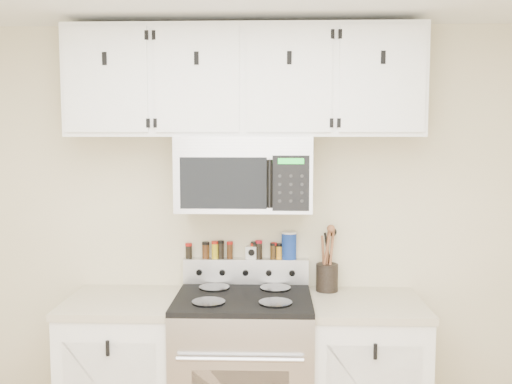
% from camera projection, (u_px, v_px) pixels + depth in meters
% --- Properties ---
extents(back_wall, '(3.50, 0.01, 2.50)m').
position_uv_depth(back_wall, '(246.00, 233.00, 3.49)').
color(back_wall, '#C2B892').
rests_on(back_wall, floor).
extents(range, '(0.76, 0.65, 1.10)m').
position_uv_depth(range, '(244.00, 375.00, 3.25)').
color(range, '#B7B7BA').
rests_on(range, floor).
extents(base_cabinet_left, '(0.64, 0.62, 0.92)m').
position_uv_depth(base_cabinet_left, '(125.00, 376.00, 3.30)').
color(base_cabinet_left, white).
rests_on(base_cabinet_left, floor).
extents(base_cabinet_right, '(0.64, 0.62, 0.92)m').
position_uv_depth(base_cabinet_right, '(364.00, 379.00, 3.25)').
color(base_cabinet_right, white).
rests_on(base_cabinet_right, floor).
extents(microwave, '(0.76, 0.44, 0.42)m').
position_uv_depth(microwave, '(244.00, 174.00, 3.27)').
color(microwave, '#9E9EA3').
rests_on(microwave, back_wall).
extents(upper_cabinets, '(2.00, 0.35, 0.62)m').
position_uv_depth(upper_cabinets, '(244.00, 82.00, 3.24)').
color(upper_cabinets, white).
rests_on(upper_cabinets, back_wall).
extents(utensil_crock, '(0.13, 0.13, 0.38)m').
position_uv_depth(utensil_crock, '(327.00, 275.00, 3.40)').
color(utensil_crock, black).
rests_on(utensil_crock, base_cabinet_right).
extents(kitchen_timer, '(0.08, 0.07, 0.08)m').
position_uv_depth(kitchen_timer, '(252.00, 252.00, 3.47)').
color(kitchen_timer, silver).
rests_on(kitchen_timer, range).
extents(salt_canister, '(0.09, 0.09, 0.17)m').
position_uv_depth(salt_canister, '(289.00, 245.00, 3.45)').
color(salt_canister, navy).
rests_on(salt_canister, range).
extents(spice_jar_0, '(0.04, 0.04, 0.09)m').
position_uv_depth(spice_jar_0, '(189.00, 251.00, 3.48)').
color(spice_jar_0, black).
rests_on(spice_jar_0, range).
extents(spice_jar_1, '(0.05, 0.05, 0.10)m').
position_uv_depth(spice_jar_1, '(206.00, 250.00, 3.47)').
color(spice_jar_1, '#462610').
rests_on(spice_jar_1, range).
extents(spice_jar_2, '(0.04, 0.04, 0.11)m').
position_uv_depth(spice_jar_2, '(215.00, 250.00, 3.47)').
color(spice_jar_2, gold).
rests_on(spice_jar_2, range).
extents(spice_jar_3, '(0.04, 0.04, 0.11)m').
position_uv_depth(spice_jar_3, '(221.00, 249.00, 3.47)').
color(spice_jar_3, black).
rests_on(spice_jar_3, range).
extents(spice_jar_4, '(0.04, 0.04, 0.10)m').
position_uv_depth(spice_jar_4, '(230.00, 250.00, 3.47)').
color(spice_jar_4, '#3C210E').
rests_on(spice_jar_4, range).
extents(spice_jar_5, '(0.04, 0.04, 0.10)m').
position_uv_depth(spice_jar_5, '(254.00, 251.00, 3.46)').
color(spice_jar_5, gold).
rests_on(spice_jar_5, range).
extents(spice_jar_6, '(0.04, 0.04, 0.10)m').
position_uv_depth(spice_jar_6, '(254.00, 250.00, 3.46)').
color(spice_jar_6, black).
rests_on(spice_jar_6, range).
extents(spice_jar_7, '(0.04, 0.04, 0.11)m').
position_uv_depth(spice_jar_7, '(259.00, 249.00, 3.46)').
color(spice_jar_7, black).
rests_on(spice_jar_7, range).
extents(spice_jar_8, '(0.04, 0.04, 0.10)m').
position_uv_depth(spice_jar_8, '(273.00, 251.00, 3.46)').
color(spice_jar_8, '#3F290F').
rests_on(spice_jar_8, range).
extents(spice_jar_9, '(0.04, 0.04, 0.10)m').
position_uv_depth(spice_jar_9, '(274.00, 251.00, 3.46)').
color(spice_jar_9, black).
rests_on(spice_jar_9, range).
extents(spice_jar_10, '(0.04, 0.04, 0.09)m').
position_uv_depth(spice_jar_10, '(279.00, 251.00, 3.46)').
color(spice_jar_10, orange).
rests_on(spice_jar_10, range).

